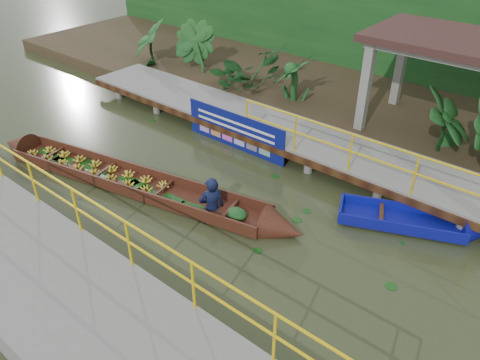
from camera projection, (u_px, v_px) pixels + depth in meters
The scene contains 10 objects.
ground at pixel (213, 203), 11.36m from camera, with size 80.00×80.00×0.00m, color #2D3319.
land_strip at pixel (359, 100), 16.10m from camera, with size 30.00×8.00×0.45m, color #302918.
far_dock at pixel (294, 136), 13.31m from camera, with size 16.00×2.06×1.66m.
near_dock at pixel (90, 321), 7.93m from camera, with size 18.00×2.40×1.73m.
pavilion at pixel (455, 51), 12.32m from camera, with size 4.40×3.00×3.00m.
foliage_backdrop at pixel (399, 33), 16.76m from camera, with size 30.00×0.80×4.00m, color #133D17.
vendor_boat at pixel (142, 181), 11.73m from camera, with size 9.26×2.81×2.09m.
moored_blue_boat at pixel (437, 226), 10.39m from camera, with size 3.26×2.01×0.76m.
blue_banner at pixel (235, 131), 13.40m from camera, with size 3.47×0.04×1.09m.
tropical_plants at pixel (282, 73), 14.97m from camera, with size 14.53×1.53×1.91m.
Camera 1 is at (6.39, -6.72, 6.61)m, focal length 35.00 mm.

